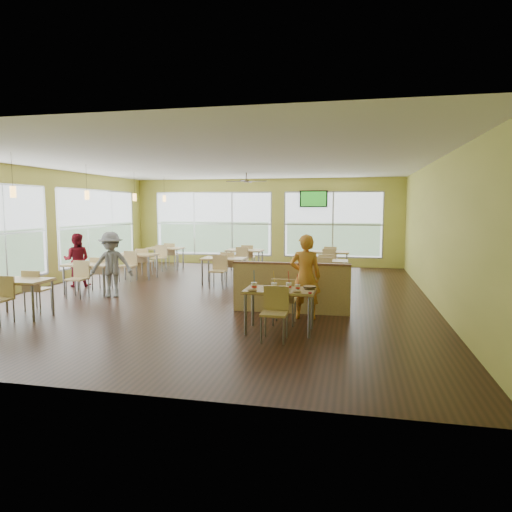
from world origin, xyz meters
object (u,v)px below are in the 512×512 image
main_table (280,296)px  food_basket (310,287)px  half_wall_divider (291,288)px  man_plaid (305,277)px

main_table → food_basket: size_ratio=6.47×
half_wall_divider → man_plaid: man_plaid is taller
man_plaid → food_basket: 0.93m
half_wall_divider → man_plaid: (0.33, -0.41, 0.30)m
food_basket → man_plaid: bearing=100.5°
half_wall_divider → man_plaid: size_ratio=1.46×
main_table → man_plaid: man_plaid is taller
man_plaid → food_basket: size_ratio=7.01×
half_wall_divider → food_basket: size_ratio=10.22×
man_plaid → main_table: bearing=67.0°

